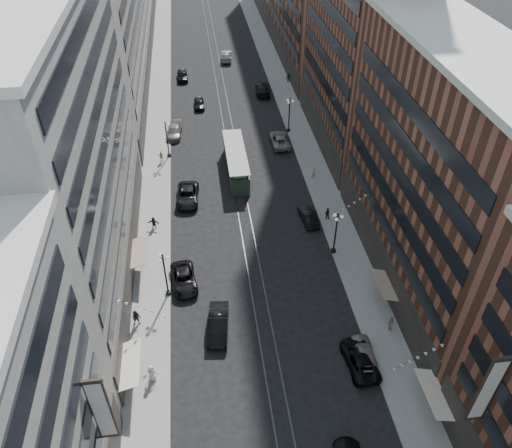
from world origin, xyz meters
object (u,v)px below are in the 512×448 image
car_14 (227,56)px  car_extra_0 (360,359)px  car_9 (182,75)px  car_12 (263,89)px  car_4 (364,353)px  car_5 (218,324)px  pedestrian_7 (327,213)px  pedestrian_8 (313,172)px  lamppost_sw_far (165,273)px  lamppost_se_far (336,232)px  pedestrian_1 (152,373)px  car_13 (199,103)px  car_11 (280,140)px  lamppost_se_mid (289,114)px  streetcar (236,162)px  pedestrian_2 (137,318)px  pedestrian_5 (154,223)px  car_8 (174,131)px  pedestrian_9 (288,78)px  car_10 (308,216)px  car_2 (184,279)px  pedestrian_4 (391,322)px  lamppost_sw_mid (167,138)px  car_7 (187,195)px  pedestrian_6 (161,157)px

car_14 → car_extra_0: bearing=100.4°
car_9 → car_12: bearing=-30.6°
car_extra_0 → car_12: bearing=-93.3°
car_4 → car_5: 13.73m
pedestrian_7 → pedestrian_8: (0.27, 8.94, 0.11)m
lamppost_sw_far → lamppost_se_far: 18.83m
pedestrian_1 → car_13: bearing=-75.9°
car_12 → car_11: bearing=94.9°
lamppost_se_mid → car_4: lamppost_se_mid is taller
streetcar → pedestrian_2: (-12.11, -25.50, -0.46)m
pedestrian_5 → car_extra_0: pedestrian_5 is taller
car_8 → pedestrian_9: size_ratio=3.18×
pedestrian_1 → car_14: 73.75m
lamppost_se_far → pedestrian_9: bearing=85.9°
car_11 → pedestrian_2: bearing=59.2°
car_11 → car_13: (-11.41, 13.90, -0.10)m
car_10 → pedestrian_5: 18.51m
car_2 → pedestrian_9: size_ratio=3.25×
pedestrian_4 → car_13: bearing=36.6°
lamppost_sw_far → pedestrian_4: (20.98, -7.38, -1.99)m
car_9 → pedestrian_7: pedestrian_7 is taller
car_4 → car_8: bearing=-66.1°
car_2 → car_14: bearing=74.7°
lamppost_sw_far → pedestrian_9: 54.76m
lamppost_sw_mid → car_14: bearing=72.3°
lamppost_se_mid → car_9: size_ratio=1.17×
car_7 → car_14: bearing=83.4°
pedestrian_1 → pedestrian_7: pedestrian_1 is taller
lamppost_sw_mid → pedestrian_4: (20.98, -34.38, -1.99)m
car_4 → car_5: bearing=-18.3°
streetcar → car_8: 14.09m
lamppost_se_far → car_5: lamppost_se_far is taller
lamppost_se_mid → car_2: lamppost_se_mid is taller
car_14 → pedestrian_7: (7.69, -52.69, 0.02)m
car_5 → car_12: size_ratio=0.87×
lamppost_sw_far → pedestrian_1: (-1.28, -9.97, -2.03)m
pedestrian_2 → pedestrian_4: size_ratio=0.96×
car_13 → pedestrian_6: size_ratio=2.46×
pedestrian_5 → pedestrian_8: pedestrian_8 is taller
lamppost_se_mid → car_2: size_ratio=1.04×
lamppost_sw_mid → car_4: (17.60, -37.18, -2.33)m
lamppost_se_far → car_5: 16.62m
car_8 → pedestrian_4: bearing=-57.8°
pedestrian_5 → pedestrian_9: bearing=73.3°
car_10 → pedestrian_9: pedestrian_9 is taller
car_7 → car_11: (14.00, 12.40, -0.01)m
car_14 → car_extra_0: (5.60, -73.43, -0.16)m
lamppost_se_far → pedestrian_9: size_ratio=3.37×
pedestrian_4 → car_7: size_ratio=0.33×
pedestrian_2 → car_extra_0: size_ratio=0.35×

